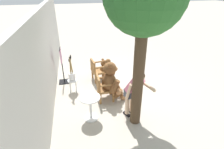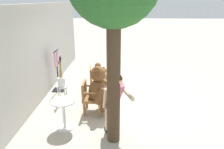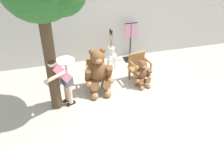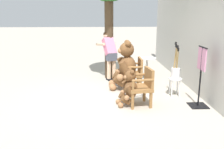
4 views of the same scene
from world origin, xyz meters
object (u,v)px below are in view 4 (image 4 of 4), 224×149
wooden_chair_left (134,72)px  wooden_chair_right (142,86)px  round_side_table (147,66)px  teddy_bear_small (129,88)px  person_visitor (110,51)px  clothing_display_stand (201,76)px  teddy_bear_large (125,65)px  white_stool (175,82)px  brush_bucket (176,71)px

wooden_chair_left → wooden_chair_right: same height
wooden_chair_right → round_side_table: wooden_chair_right is taller
wooden_chair_right → teddy_bear_small: size_ratio=1.01×
wooden_chair_left → person_visitor: 1.27m
wooden_chair_right → clothing_display_stand: bearing=83.5°
round_side_table → person_visitor: bearing=-98.8°
teddy_bear_small → teddy_bear_large: bearing=178.5°
white_stool → brush_bucket: bearing=-156.9°
teddy_bear_large → teddy_bear_small: bearing=-1.5°
wooden_chair_left → teddy_bear_large: (0.00, -0.25, 0.20)m
brush_bucket → round_side_table: bearing=-163.8°
person_visitor → white_stool: bearing=43.4°
white_stool → round_side_table: round_side_table is taller
white_stool → brush_bucket: 0.31m
teddy_bear_large → teddy_bear_small: teddy_bear_large is taller
teddy_bear_small → clothing_display_stand: bearing=85.3°
teddy_bear_large → white_stool: (0.68, 1.21, -0.30)m
white_stool → round_side_table: bearing=-163.8°
teddy_bear_small → round_side_table: 2.29m
wooden_chair_right → brush_bucket: bearing=122.7°
white_stool → clothing_display_stand: size_ratio=0.34×
person_visitor → white_stool: 2.39m
teddy_bear_small → wooden_chair_right: bearing=93.1°
white_stool → person_visitor: bearing=-136.6°
teddy_bear_small → white_stool: bearing=116.8°
wooden_chair_left → clothing_display_stand: size_ratio=0.63×
brush_bucket → clothing_display_stand: (0.76, 0.33, 0.06)m
wooden_chair_left → person_visitor: person_visitor is taller
wooden_chair_left → teddy_bear_large: bearing=-89.8°
teddy_bear_large → white_stool: 1.42m
clothing_display_stand → round_side_table: bearing=-161.4°
person_visitor → round_side_table: size_ratio=2.09×
wooden_chair_right → person_visitor: 2.43m
wooden_chair_left → clothing_display_stand: bearing=41.7°
wooden_chair_left → white_stool: bearing=54.6°
teddy_bear_large → person_visitor: person_visitor is taller
wooden_chair_right → round_side_table: size_ratio=1.19×
wooden_chair_right → teddy_bear_large: teddy_bear_large is taller
brush_bucket → round_side_table: 1.59m
person_visitor → round_side_table: person_visitor is taller
wooden_chair_right → teddy_bear_small: (0.02, -0.29, -0.04)m
wooden_chair_left → brush_bucket: bearing=54.6°
teddy_bear_small → person_visitor: bearing=-171.3°
round_side_table → clothing_display_stand: clothing_display_stand is taller
teddy_bear_large → wooden_chair_right: bearing=11.1°
person_visitor → clothing_display_stand: size_ratio=1.10×
wooden_chair_right → wooden_chair_left: bearing=180.0°
brush_bucket → teddy_bear_large: bearing=-119.3°
person_visitor → clothing_display_stand: (2.45, 1.92, -0.18)m
teddy_bear_small → person_visitor: size_ratio=0.57×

